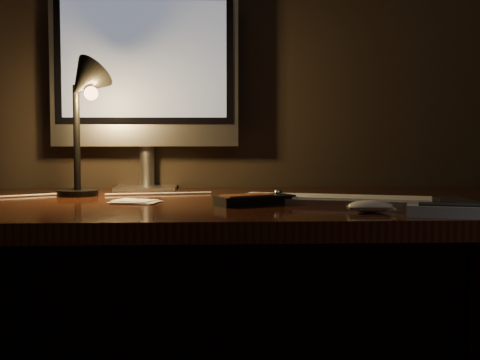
{
  "coord_description": "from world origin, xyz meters",
  "views": [
    {
      "loc": [
        -0.02,
        0.31,
        0.91
      ],
      "look_at": [
        0.04,
        1.73,
        0.81
      ],
      "focal_mm": 50.0,
      "sensor_mm": 36.0,
      "label": 1
    }
  ],
  "objects_px": {
    "desk": "(218,250)",
    "mouse": "(371,208)",
    "keyboard": "(335,200)",
    "tv_remote": "(467,211)",
    "monitor": "(145,74)",
    "desk_lamp": "(83,102)",
    "media_remote": "(255,200)"
  },
  "relations": [
    {
      "from": "mouse",
      "to": "desk_lamp",
      "type": "xyz_separation_m",
      "value": [
        -0.62,
        0.35,
        0.22
      ]
    },
    {
      "from": "desk_lamp",
      "to": "monitor",
      "type": "bearing_deg",
      "value": 83.1
    },
    {
      "from": "tv_remote",
      "to": "desk_lamp",
      "type": "xyz_separation_m",
      "value": [
        -0.78,
        0.44,
        0.22
      ]
    },
    {
      "from": "desk",
      "to": "monitor",
      "type": "relative_size",
      "value": 2.95
    },
    {
      "from": "keyboard",
      "to": "desk_lamp",
      "type": "relative_size",
      "value": 1.29
    },
    {
      "from": "media_remote",
      "to": "tv_remote",
      "type": "distance_m",
      "value": 0.45
    },
    {
      "from": "desk_lamp",
      "to": "media_remote",
      "type": "bearing_deg",
      "value": -3.28
    },
    {
      "from": "desk",
      "to": "keyboard",
      "type": "relative_size",
      "value": 3.59
    },
    {
      "from": "mouse",
      "to": "media_remote",
      "type": "relative_size",
      "value": 0.5
    },
    {
      "from": "keyboard",
      "to": "desk",
      "type": "bearing_deg",
      "value": 169.31
    },
    {
      "from": "desk",
      "to": "monitor",
      "type": "xyz_separation_m",
      "value": [
        -0.2,
        0.26,
        0.45
      ]
    },
    {
      "from": "keyboard",
      "to": "mouse",
      "type": "distance_m",
      "value": 0.18
    },
    {
      "from": "desk",
      "to": "keyboard",
      "type": "bearing_deg",
      "value": -28.85
    },
    {
      "from": "desk",
      "to": "keyboard",
      "type": "distance_m",
      "value": 0.33
    },
    {
      "from": "desk",
      "to": "mouse",
      "type": "distance_m",
      "value": 0.46
    },
    {
      "from": "monitor",
      "to": "desk_lamp",
      "type": "relative_size",
      "value": 1.57
    },
    {
      "from": "keyboard",
      "to": "desk_lamp",
      "type": "bearing_deg",
      "value": -178.76
    },
    {
      "from": "mouse",
      "to": "media_remote",
      "type": "height_order",
      "value": "media_remote"
    },
    {
      "from": "mouse",
      "to": "tv_remote",
      "type": "bearing_deg",
      "value": -25.6
    },
    {
      "from": "desk",
      "to": "mouse",
      "type": "relative_size",
      "value": 17.72
    },
    {
      "from": "desk",
      "to": "keyboard",
      "type": "height_order",
      "value": "keyboard"
    },
    {
      "from": "keyboard",
      "to": "desk_lamp",
      "type": "distance_m",
      "value": 0.65
    },
    {
      "from": "desk",
      "to": "tv_remote",
      "type": "bearing_deg",
      "value": -41.74
    },
    {
      "from": "monitor",
      "to": "tv_remote",
      "type": "distance_m",
      "value": 0.98
    },
    {
      "from": "desk",
      "to": "tv_remote",
      "type": "distance_m",
      "value": 0.63
    },
    {
      "from": "media_remote",
      "to": "keyboard",
      "type": "bearing_deg",
      "value": -18.08
    },
    {
      "from": "desk_lamp",
      "to": "keyboard",
      "type": "bearing_deg",
      "value": 6.34
    },
    {
      "from": "monitor",
      "to": "mouse",
      "type": "distance_m",
      "value": 0.82
    },
    {
      "from": "desk",
      "to": "monitor",
      "type": "height_order",
      "value": "monitor"
    },
    {
      "from": "keyboard",
      "to": "mouse",
      "type": "relative_size",
      "value": 4.94
    },
    {
      "from": "desk",
      "to": "desk_lamp",
      "type": "height_order",
      "value": "desk_lamp"
    },
    {
      "from": "media_remote",
      "to": "tv_remote",
      "type": "height_order",
      "value": "media_remote"
    }
  ]
}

